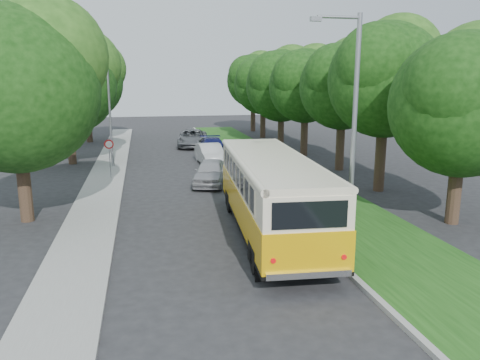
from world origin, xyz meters
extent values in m
plane|color=#252527|center=(0.00, 0.00, 0.00)|extent=(120.00, 120.00, 0.00)
cube|color=gray|center=(3.60, 5.00, 0.07)|extent=(0.20, 70.00, 0.15)
cube|color=#194512|center=(5.95, 5.00, 0.07)|extent=(4.50, 70.00, 0.13)
cube|color=gray|center=(-4.80, 5.00, 0.06)|extent=(2.20, 70.00, 0.12)
cylinder|color=#332319|center=(10.15, 0.00, 1.67)|extent=(0.56, 0.56, 3.35)
sphere|color=black|center=(10.15, 0.00, 4.95)|extent=(5.85, 5.85, 5.85)
sphere|color=black|center=(11.18, 0.58, 6.12)|extent=(4.38, 4.38, 4.38)
sphere|color=black|center=(9.28, -0.73, 5.68)|extent=(4.09, 4.09, 4.09)
cylinder|color=#332319|center=(9.96, 6.00, 2.13)|extent=(0.56, 0.56, 4.26)
sphere|color=black|center=(9.96, 6.00, 5.91)|extent=(5.98, 5.98, 5.98)
sphere|color=black|center=(11.01, 6.60, 7.10)|extent=(4.49, 4.49, 4.49)
sphere|color=black|center=(9.06, 5.25, 6.65)|extent=(4.19, 4.19, 4.19)
cylinder|color=#332319|center=(10.28, 12.00, 1.98)|extent=(0.56, 0.56, 3.95)
sphere|color=black|center=(10.28, 12.00, 5.49)|extent=(5.61, 5.61, 5.61)
sphere|color=black|center=(11.26, 12.56, 6.62)|extent=(4.21, 4.21, 4.21)
sphere|color=black|center=(9.44, 11.30, 6.20)|extent=(3.92, 3.92, 3.92)
cylinder|color=#332319|center=(9.90, 18.00, 1.93)|extent=(0.56, 0.56, 3.86)
sphere|color=black|center=(9.90, 18.00, 5.41)|extent=(5.64, 5.64, 5.64)
sphere|color=black|center=(10.89, 18.56, 6.54)|extent=(4.23, 4.23, 4.23)
sphere|color=black|center=(9.05, 17.30, 6.12)|extent=(3.95, 3.95, 3.95)
cylinder|color=#332319|center=(9.80, 24.00, 1.79)|extent=(0.56, 0.56, 3.58)
sphere|color=black|center=(9.80, 24.00, 5.33)|extent=(6.36, 6.36, 6.36)
sphere|color=black|center=(10.91, 24.64, 6.60)|extent=(4.77, 4.77, 4.77)
sphere|color=black|center=(8.84, 23.21, 6.12)|extent=(4.45, 4.45, 4.45)
cylinder|color=#332319|center=(9.67, 30.00, 1.84)|extent=(0.56, 0.56, 3.68)
sphere|color=black|center=(9.67, 30.00, 5.31)|extent=(5.91, 5.91, 5.91)
sphere|color=black|center=(10.70, 30.59, 6.49)|extent=(4.43, 4.43, 4.43)
sphere|color=black|center=(8.78, 29.26, 6.05)|extent=(4.14, 4.14, 4.14)
cylinder|color=#332319|center=(10.05, 36.00, 2.02)|extent=(0.56, 0.56, 4.05)
sphere|color=black|center=(10.05, 36.00, 5.69)|extent=(5.97, 5.97, 5.97)
sphere|color=black|center=(11.09, 36.60, 6.88)|extent=(4.48, 4.48, 4.48)
sphere|color=black|center=(9.15, 35.25, 6.43)|extent=(4.18, 4.18, 4.18)
cylinder|color=#332319|center=(-7.50, 4.00, 1.84)|extent=(0.56, 0.56, 3.68)
sphere|color=black|center=(-7.50, 4.00, 5.55)|extent=(6.80, 6.80, 6.80)
sphere|color=black|center=(-6.31, 4.68, 6.91)|extent=(5.10, 5.10, 5.10)
cylinder|color=#332319|center=(-7.50, 18.00, 1.84)|extent=(0.56, 0.56, 3.68)
sphere|color=black|center=(-7.50, 18.00, 5.55)|extent=(6.80, 6.80, 6.80)
sphere|color=black|center=(-6.31, 18.68, 6.91)|extent=(5.10, 5.10, 5.10)
sphere|color=black|center=(-8.52, 17.15, 6.40)|extent=(4.76, 4.76, 4.76)
cylinder|color=#332319|center=(-7.50, 30.00, 1.84)|extent=(0.56, 0.56, 3.68)
sphere|color=black|center=(-7.50, 30.00, 5.55)|extent=(6.80, 6.80, 6.80)
sphere|color=black|center=(-6.31, 30.68, 6.91)|extent=(5.10, 5.10, 5.10)
sphere|color=black|center=(-8.52, 29.15, 6.40)|extent=(4.76, 4.76, 4.76)
cylinder|color=gray|center=(4.30, -2.50, 4.00)|extent=(0.16, 0.16, 8.00)
cylinder|color=gray|center=(3.60, -2.50, 7.85)|extent=(1.40, 0.10, 0.10)
cube|color=gray|center=(2.85, -2.50, 7.78)|extent=(0.35, 0.16, 0.14)
cylinder|color=gray|center=(-4.60, 16.00, 3.75)|extent=(0.16, 0.16, 7.50)
cylinder|color=gray|center=(-5.30, 16.00, 7.35)|extent=(1.40, 0.10, 0.10)
cube|color=gray|center=(-6.05, 16.00, 7.28)|extent=(0.35, 0.16, 0.14)
cylinder|color=gray|center=(-4.50, 12.00, 1.25)|extent=(0.06, 0.06, 2.50)
cone|color=red|center=(-4.50, 11.96, 2.15)|extent=(0.56, 0.02, 0.56)
cone|color=white|center=(-4.50, 11.94, 2.15)|extent=(0.40, 0.02, 0.40)
imported|color=#A4A4A9|center=(1.23, 9.37, 0.73)|extent=(2.82, 4.57, 1.45)
imported|color=silver|center=(2.13, 15.77, 0.73)|extent=(1.81, 4.51, 1.46)
imported|color=navy|center=(2.85, 19.38, 0.70)|extent=(2.24, 4.95, 1.41)
imported|color=slate|center=(1.86, 24.81, 0.76)|extent=(3.27, 5.77, 1.52)
camera|label=1|loc=(-2.49, -16.72, 6.01)|focal=35.00mm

